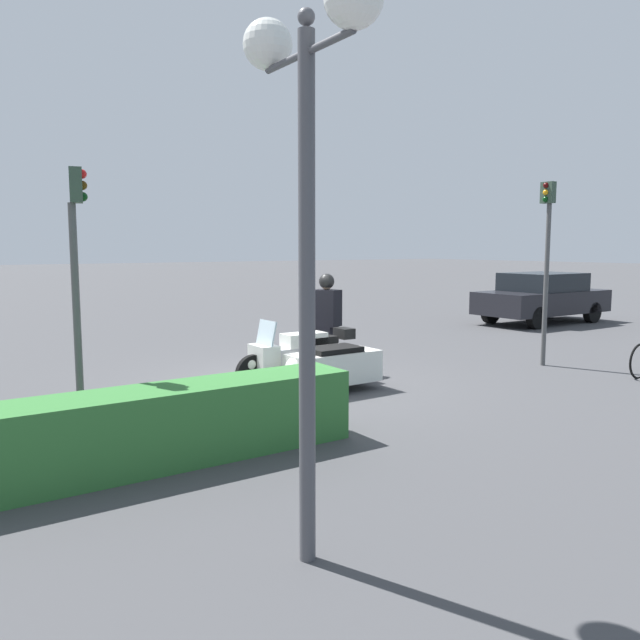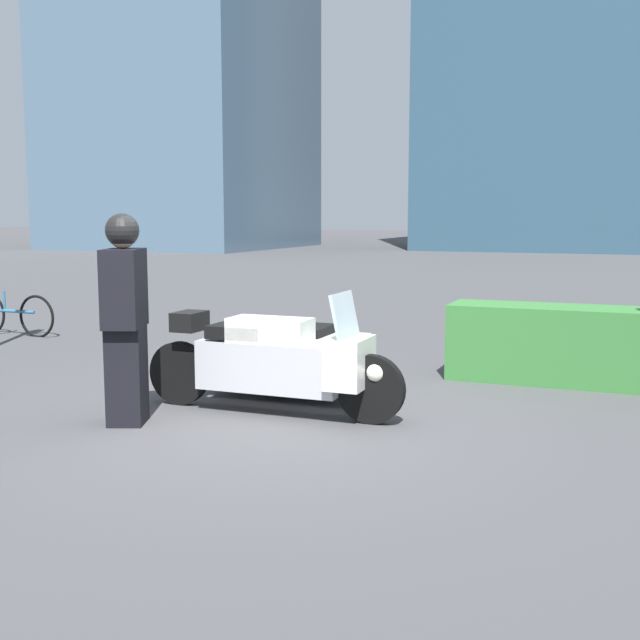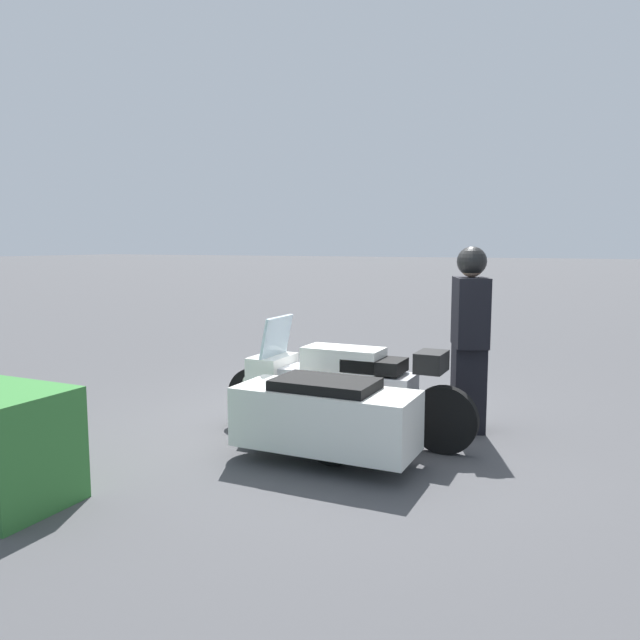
{
  "view_description": "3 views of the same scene",
  "coord_description": "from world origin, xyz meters",
  "views": [
    {
      "loc": [
        5.42,
        8.96,
        2.31
      ],
      "look_at": [
        -0.42,
        0.29,
        1.08
      ],
      "focal_mm": 35.0,
      "sensor_mm": 36.0,
      "label": 1
    },
    {
      "loc": [
        3.01,
        -6.22,
        1.82
      ],
      "look_at": [
        0.26,
        0.55,
        0.85
      ],
      "focal_mm": 45.0,
      "sensor_mm": 36.0,
      "label": 2
    },
    {
      "loc": [
        -2.38,
        5.55,
        1.84
      ],
      "look_at": [
        0.18,
        0.15,
        1.11
      ],
      "focal_mm": 35.0,
      "sensor_mm": 36.0,
      "label": 3
    }
  ],
  "objects": [
    {
      "name": "bicycle_parked",
      "position": [
        -5.8,
        3.13,
        0.31
      ],
      "size": [
        1.59,
        0.07,
        0.69
      ],
      "rotation": [
        0.0,
        0.0,
        -0.02
      ],
      "color": "black",
      "rests_on": "ground"
    },
    {
      "name": "officer_rider",
      "position": [
        -1.12,
        -0.52,
        0.96
      ],
      "size": [
        0.46,
        0.57,
        1.82
      ],
      "rotation": [
        0.0,
        0.0,
        0.38
      ],
      "color": "black",
      "rests_on": "ground"
    },
    {
      "name": "police_motorcycle",
      "position": [
        -0.09,
        0.65,
        0.45
      ],
      "size": [
        2.53,
        1.25,
        1.14
      ],
      "rotation": [
        0.0,
        0.0,
        0.01
      ],
      "color": "black",
      "rests_on": "ground"
    },
    {
      "name": "ground_plane",
      "position": [
        0.0,
        0.0,
        0.0
      ],
      "size": [
        160.0,
        160.0,
        0.0
      ],
      "primitive_type": "plane",
      "color": "#424244"
    }
  ]
}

